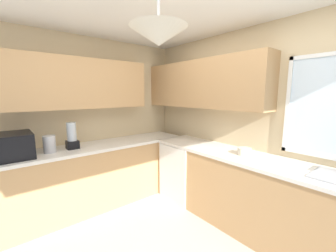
% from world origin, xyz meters
% --- Properties ---
extents(room_shell, '(4.04, 3.33, 2.57)m').
position_xyz_m(room_shell, '(-0.77, 0.56, 1.80)').
color(room_shell, beige).
rests_on(room_shell, ground_plane).
extents(counter_run_left, '(0.65, 2.94, 0.92)m').
position_xyz_m(counter_run_left, '(-1.65, 0.00, 0.46)').
color(counter_run_left, tan).
rests_on(counter_run_left, ground_plane).
extents(counter_run_back, '(3.13, 0.65, 0.92)m').
position_xyz_m(counter_run_back, '(0.21, 1.30, 0.46)').
color(counter_run_back, tan).
rests_on(counter_run_back, ground_plane).
extents(dishwasher, '(0.60, 0.60, 0.87)m').
position_xyz_m(dishwasher, '(-0.99, 1.27, 0.44)').
color(dishwasher, white).
rests_on(dishwasher, ground_plane).
extents(microwave, '(0.48, 0.36, 0.29)m').
position_xyz_m(microwave, '(-1.65, -0.87, 1.06)').
color(microwave, black).
rests_on(microwave, counter_run_left).
extents(kettle, '(0.15, 0.15, 0.22)m').
position_xyz_m(kettle, '(-1.63, -0.52, 1.03)').
color(kettle, '#B7B7BC').
rests_on(kettle, counter_run_left).
extents(bowl, '(0.16, 0.16, 0.09)m').
position_xyz_m(bowl, '(-0.00, 1.30, 0.96)').
color(bowl, beige).
rests_on(bowl, counter_run_back).
extents(blender_appliance, '(0.15, 0.15, 0.36)m').
position_xyz_m(blender_appliance, '(-1.65, -0.24, 1.08)').
color(blender_appliance, black).
rests_on(blender_appliance, counter_run_left).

